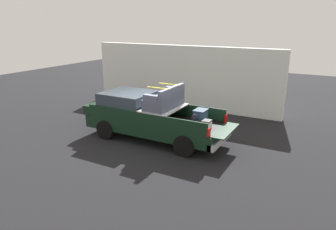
{
  "coord_description": "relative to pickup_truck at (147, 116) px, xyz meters",
  "views": [
    {
      "loc": [
        -6.0,
        9.83,
        4.54
      ],
      "look_at": [
        -0.6,
        0.0,
        1.1
      ],
      "focal_mm": 32.7,
      "sensor_mm": 36.0,
      "label": 1
    }
  ],
  "objects": [
    {
      "name": "building_facade",
      "position": [
        0.91,
        -4.97,
        0.73
      ],
      "size": [
        10.75,
        0.36,
        3.33
      ],
      "primitive_type": "cube",
      "color": "white",
      "rests_on": "ground_plane"
    },
    {
      "name": "pickup_truck",
      "position": [
        0.0,
        0.0,
        0.0
      ],
      "size": [
        6.05,
        2.06,
        2.23
      ],
      "color": "black",
      "rests_on": "ground_plane"
    },
    {
      "name": "ground_plane",
      "position": [
        -0.35,
        0.0,
        -0.94
      ],
      "size": [
        40.0,
        40.0,
        0.0
      ],
      "primitive_type": "plane",
      "color": "black"
    }
  ]
}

